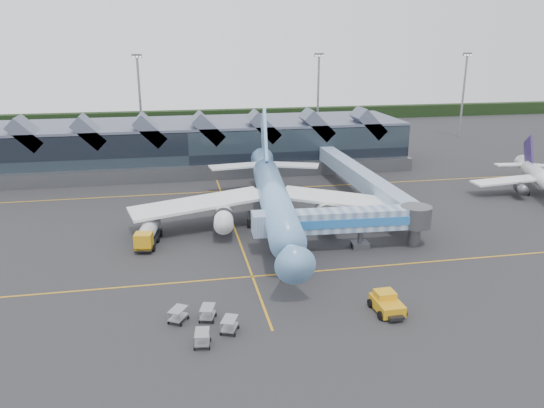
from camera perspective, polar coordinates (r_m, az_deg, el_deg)
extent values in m
plane|color=#242426|center=(68.21, -3.17, -4.99)|extent=(260.00, 260.00, 0.00)
cube|color=orange|center=(60.96, -2.12, -7.80)|extent=(120.00, 0.25, 0.01)
cube|color=orange|center=(94.55, -5.53, 1.37)|extent=(120.00, 0.25, 0.01)
cube|color=orange|center=(77.48, -4.20, -2.22)|extent=(0.25, 60.00, 0.01)
cube|color=black|center=(174.40, -8.27, 9.29)|extent=(260.00, 4.00, 4.00)
cube|color=black|center=(112.65, -9.16, 6.18)|extent=(90.00, 20.00, 9.00)
cube|color=slate|center=(111.86, -9.27, 8.54)|extent=(90.00, 20.00, 0.60)
cube|color=#54565B|center=(102.60, -8.83, 3.27)|extent=(90.00, 2.50, 2.60)
cube|color=slate|center=(107.97, -24.80, 6.92)|extent=(6.43, 6.00, 6.43)
cube|color=slate|center=(105.90, -18.98, 7.40)|extent=(6.43, 6.00, 6.43)
cube|color=slate|center=(104.94, -12.99, 7.81)|extent=(6.43, 6.00, 6.43)
cube|color=slate|center=(105.13, -6.93, 8.14)|extent=(6.43, 6.00, 6.43)
cube|color=slate|center=(106.46, -0.96, 8.38)|extent=(6.43, 6.00, 6.43)
cube|color=slate|center=(108.90, 4.81, 8.52)|extent=(6.43, 6.00, 6.43)
cube|color=slate|center=(112.36, 10.28, 8.58)|extent=(6.43, 6.00, 6.43)
cylinder|color=gray|center=(135.54, -13.99, 10.53)|extent=(0.56, 0.56, 22.00)
cube|color=#54565B|center=(134.78, -14.34, 15.18)|extent=(2.40, 0.50, 0.90)
cylinder|color=gray|center=(140.70, 4.97, 11.21)|extent=(0.56, 0.56, 22.00)
cube|color=#54565B|center=(139.96, 5.09, 15.69)|extent=(2.40, 0.50, 0.90)
cylinder|color=gray|center=(154.68, 19.85, 10.82)|extent=(0.56, 0.56, 22.00)
cube|color=#54565B|center=(154.01, 20.28, 14.87)|extent=(2.40, 0.50, 0.90)
cylinder|color=#6DACDD|center=(73.85, 0.26, 0.50)|extent=(7.69, 34.02, 4.17)
cone|color=#6DACDD|center=(55.33, 2.13, -5.42)|extent=(4.75, 6.19, 4.17)
cube|color=black|center=(54.33, 2.23, -4.86)|extent=(1.61, 0.50, 0.48)
cone|color=#6DACDD|center=(93.77, -0.90, 4.35)|extent=(4.95, 8.11, 4.17)
cube|color=white|center=(75.24, -7.95, 0.07)|extent=(19.83, 10.07, 1.37)
cube|color=white|center=(77.05, 8.08, 0.48)|extent=(19.85, 13.44, 1.37)
cylinder|color=white|center=(71.82, -5.23, -1.55)|extent=(3.18, 6.03, 2.58)
cylinder|color=white|center=(73.09, 5.98, -1.23)|extent=(3.18, 6.03, 2.58)
cube|color=#6DACDD|center=(90.99, -0.83, 6.74)|extent=(1.61, 10.66, 11.48)
cube|color=white|center=(92.14, -4.03, 4.07)|extent=(9.07, 4.55, 0.27)
cube|color=white|center=(92.86, 2.33, 4.21)|extent=(9.32, 6.15, 0.27)
cylinder|color=#54565B|center=(60.15, 1.64, -6.89)|extent=(0.31, 0.31, 2.41)
cylinder|color=#54565B|center=(76.02, -2.51, -1.62)|extent=(0.31, 0.31, 2.41)
cylinder|color=#54565B|center=(76.62, 2.79, -1.47)|extent=(0.31, 0.31, 2.41)
cylinder|color=black|center=(60.47, 1.64, -7.56)|extent=(0.65, 1.59, 1.54)
cone|color=white|center=(111.81, 25.56, 3.89)|extent=(3.99, 4.99, 2.71)
cube|color=white|center=(100.08, 23.77, 2.30)|extent=(11.35, 3.76, 0.91)
cylinder|color=#54565B|center=(98.78, 25.22, 1.53)|extent=(2.66, 3.62, 1.68)
cube|color=#2A1A50|center=(110.31, 25.88, 5.02)|extent=(2.39, 5.88, 6.61)
cube|color=white|center=(110.17, 24.16, 3.89)|extent=(5.32, 2.36, 0.23)
cube|color=white|center=(112.01, 27.16, 3.69)|extent=(5.36, 4.42, 0.23)
cylinder|color=#54565B|center=(101.61, 25.85, 1.27)|extent=(0.25, 0.25, 1.57)
cube|color=#6983AF|center=(67.70, 7.35, -1.72)|extent=(18.37, 3.61, 2.65)
cube|color=blue|center=(66.42, 7.67, -2.11)|extent=(18.24, 0.98, 1.10)
cube|color=#6983AF|center=(65.80, -1.12, -2.15)|extent=(2.51, 3.03, 2.74)
cylinder|color=#54565B|center=(69.12, 9.48, -3.15)|extent=(0.64, 0.64, 3.94)
cube|color=#54565B|center=(69.68, 9.42, -4.35)|extent=(2.28, 1.93, 0.82)
cylinder|color=black|center=(69.45, 8.69, -4.47)|extent=(0.40, 0.84, 0.82)
cylinder|color=black|center=(69.99, 10.13, -4.37)|extent=(0.40, 0.84, 0.82)
cylinder|color=#54565B|center=(70.99, 15.19, -1.29)|extent=(4.02, 4.02, 2.74)
cylinder|color=#54565B|center=(71.62, 15.07, -2.79)|extent=(1.64, 1.64, 3.94)
cube|color=black|center=(71.85, -13.11, -3.68)|extent=(3.43, 8.28, 0.45)
cube|color=orange|center=(68.74, -13.64, -3.86)|extent=(2.44, 2.29, 1.97)
cube|color=black|center=(67.93, -13.79, -3.72)|extent=(1.96, 0.45, 0.89)
cylinder|color=#BABBBF|center=(72.42, -13.01, -2.49)|extent=(2.87, 5.45, 2.05)
sphere|color=#BABBBF|center=(74.82, -12.64, -1.82)|extent=(1.97, 1.97, 1.97)
sphere|color=#BABBBF|center=(70.04, -13.41, -3.20)|extent=(1.97, 1.97, 1.97)
cylinder|color=black|center=(69.73, -14.42, -4.64)|extent=(0.45, 0.93, 0.89)
cylinder|color=black|center=(69.26, -12.61, -4.65)|extent=(0.45, 0.93, 0.89)
cylinder|color=black|center=(72.57, -13.90, -3.72)|extent=(0.45, 0.93, 0.89)
cylinder|color=black|center=(72.12, -12.16, -3.72)|extent=(0.45, 0.93, 0.89)
cylinder|color=black|center=(74.61, -13.55, -3.10)|extent=(0.45, 0.93, 0.89)
cylinder|color=black|center=(74.17, -11.86, -3.11)|extent=(0.45, 0.93, 0.89)
cube|color=orange|center=(54.50, 12.27, -10.57)|extent=(2.44, 3.90, 1.07)
cube|color=orange|center=(54.65, 12.05, -9.52)|extent=(1.96, 1.76, 0.75)
cube|color=black|center=(53.02, 13.16, -11.79)|extent=(1.52, 0.89, 0.32)
cylinder|color=black|center=(53.16, 11.59, -11.67)|extent=(0.34, 0.86, 0.85)
cylinder|color=black|center=(54.13, 14.02, -11.29)|extent=(0.34, 0.86, 0.85)
cylinder|color=black|center=(55.21, 10.52, -10.44)|extent=(0.34, 0.86, 0.85)
cylinder|color=black|center=(56.15, 12.87, -10.10)|extent=(0.34, 0.86, 0.85)
cube|color=#9799A0|center=(52.43, -6.93, -11.78)|extent=(1.73, 2.21, 0.13)
cube|color=#9799A0|center=(52.02, -6.96, -10.97)|extent=(1.73, 2.21, 0.07)
cylinder|color=black|center=(53.07, -6.04, -11.77)|extent=(0.19, 0.34, 0.32)
cube|color=#9799A0|center=(50.27, -4.58, -13.07)|extent=(1.87, 2.27, 0.13)
cube|color=#9799A0|center=(49.85, -4.60, -12.24)|extent=(1.87, 2.27, 0.07)
cylinder|color=black|center=(50.88, -3.62, -13.08)|extent=(0.22, 0.34, 0.32)
cube|color=#9799A0|center=(52.50, -10.05, -11.89)|extent=(2.05, 2.31, 0.13)
cube|color=#9799A0|center=(52.10, -10.10, -11.08)|extent=(2.05, 2.31, 0.07)
cylinder|color=black|center=(52.91, -9.01, -11.99)|extent=(0.25, 0.33, 0.32)
cube|color=#9799A0|center=(48.56, -7.51, -14.37)|extent=(1.48, 2.09, 0.13)
cube|color=#9799A0|center=(48.13, -7.55, -13.51)|extent=(1.48, 2.09, 0.07)
cylinder|color=black|center=(49.29, -6.64, -14.26)|extent=(0.15, 0.33, 0.32)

